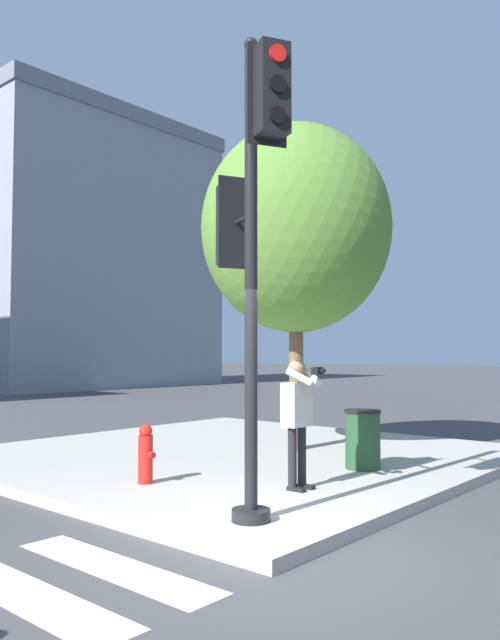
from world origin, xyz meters
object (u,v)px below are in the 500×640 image
object	(u,v)px
person_photographer	(298,411)
street_tree	(296,229)
trash_bin	(363,439)
fire_hydrant	(146,454)
traffic_signal_pole	(251,222)

from	to	relation	value
person_photographer	street_tree	xyz separation A→B (m)	(2.59, 1.94, 2.95)
street_tree	trash_bin	bearing A→B (deg)	-114.91
person_photographer	trash_bin	world-z (taller)	person_photographer
trash_bin	person_photographer	bearing A→B (deg)	-176.87
fire_hydrant	street_tree	bearing A→B (deg)	3.34
traffic_signal_pole	trash_bin	distance (m)	4.22
person_photographer	street_tree	world-z (taller)	street_tree
person_photographer	fire_hydrant	xyz separation A→B (m)	(-1.02, 1.73, -0.60)
person_photographer	street_tree	size ratio (longest dim) A/B	0.28
street_tree	fire_hydrant	world-z (taller)	street_tree
traffic_signal_pole	trash_bin	size ratio (longest dim) A/B	5.83
fire_hydrant	trash_bin	world-z (taller)	trash_bin
traffic_signal_pole	fire_hydrant	xyz separation A→B (m)	(0.48, 2.23, -2.69)
person_photographer	trash_bin	size ratio (longest dim) A/B	1.88
traffic_signal_pole	fire_hydrant	bearing A→B (deg)	77.76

